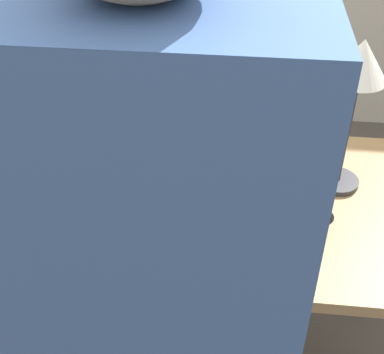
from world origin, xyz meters
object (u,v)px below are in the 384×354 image
Objects in this scene: reading_lamp at (358,76)px; coffee_mug at (307,215)px; pencil at (193,274)px; book_stack_tall at (31,171)px; open_book at (200,201)px; book_standing_upright at (79,159)px.

coffee_mug is at bearing -115.89° from reading_lamp.
coffee_mug is 0.34m from pencil.
coffee_mug is (0.77, -0.10, -0.01)m from book_stack_tall.
open_book is 0.52m from reading_lamp.
reading_lamp is 0.38m from coffee_mug.
open_book is at bearing 0.93° from book_standing_upright.
book_standing_upright is 2.05× the size of coffee_mug.
open_book is 3.56× the size of pencil.
reading_lamp is at bearing 10.98° from open_book.
book_stack_tall is 2.89× the size of coffee_mug.
book_stack_tall is 0.58m from pencil.
open_book is 2.28× the size of book_standing_upright.
open_book is 1.62× the size of book_stack_tall.
coffee_mug is at bearing 34.94° from pencil.
book_standing_upright is at bearing -170.96° from reading_lamp.
book_standing_upright is 1.56× the size of pencil.
book_stack_tall is (-0.49, 0.04, 0.03)m from open_book.
open_book is 0.36m from book_standing_upright.
book_standing_upright is (-0.34, 0.04, 0.08)m from open_book.
coffee_mug is at bearing -0.96° from book_standing_upright.
book_stack_tall is at bearing 149.73° from pencil.
pencil is at bearing -99.62° from open_book.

